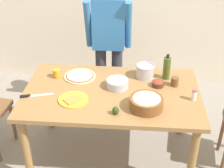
% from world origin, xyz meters
% --- Properties ---
extents(ground, '(8.00, 8.00, 0.00)m').
position_xyz_m(ground, '(0.00, 0.00, 0.00)').
color(ground, gray).
extents(dining_table, '(1.60, 0.96, 0.76)m').
position_xyz_m(dining_table, '(0.00, 0.00, 0.67)').
color(dining_table, olive).
rests_on(dining_table, ground).
extents(person_cook, '(0.49, 0.25, 1.62)m').
position_xyz_m(person_cook, '(-0.09, 0.76, 0.94)').
color(person_cook, '#2D2D38').
rests_on(person_cook, ground).
extents(pizza_raw_on_board, '(0.31, 0.31, 0.02)m').
position_xyz_m(pizza_raw_on_board, '(-0.33, 0.24, 0.77)').
color(pizza_raw_on_board, beige).
rests_on(pizza_raw_on_board, dining_table).
extents(plate_with_slice, '(0.26, 0.26, 0.02)m').
position_xyz_m(plate_with_slice, '(-0.32, -0.17, 0.77)').
color(plate_with_slice, gold).
rests_on(plate_with_slice, dining_table).
extents(popcorn_bowl, '(0.28, 0.28, 0.11)m').
position_xyz_m(popcorn_bowl, '(0.31, -0.23, 0.82)').
color(popcorn_bowl, brown).
rests_on(popcorn_bowl, dining_table).
extents(mixing_bowl_steel, '(0.20, 0.20, 0.08)m').
position_xyz_m(mixing_bowl_steel, '(0.05, 0.08, 0.80)').
color(mixing_bowl_steel, '#B7B7BC').
rests_on(mixing_bowl_steel, dining_table).
extents(small_sauce_bowl, '(0.11, 0.11, 0.06)m').
position_xyz_m(small_sauce_bowl, '(0.42, 0.13, 0.79)').
color(small_sauce_bowl, '#4C2D1E').
rests_on(small_sauce_bowl, dining_table).
extents(olive_oil_bottle, '(0.07, 0.07, 0.26)m').
position_xyz_m(olive_oil_bottle, '(0.50, 0.28, 0.87)').
color(olive_oil_bottle, '#47561E').
rests_on(olive_oil_bottle, dining_table).
extents(steel_pot, '(0.17, 0.17, 0.13)m').
position_xyz_m(steel_pot, '(0.30, 0.29, 0.83)').
color(steel_pot, '#B7B7BC').
rests_on(steel_pot, dining_table).
extents(cup_orange, '(0.07, 0.07, 0.08)m').
position_xyz_m(cup_orange, '(-0.55, 0.22, 0.80)').
color(cup_orange, orange).
rests_on(cup_orange, dining_table).
extents(cup_small_brown, '(0.07, 0.07, 0.08)m').
position_xyz_m(cup_small_brown, '(0.58, 0.15, 0.80)').
color(cup_small_brown, brown).
rests_on(cup_small_brown, dining_table).
extents(salt_shaker, '(0.04, 0.04, 0.11)m').
position_xyz_m(salt_shaker, '(0.72, -0.08, 0.81)').
color(salt_shaker, white).
rests_on(salt_shaker, dining_table).
extents(chef_knife, '(0.29, 0.10, 0.02)m').
position_xyz_m(chef_knife, '(-0.69, -0.13, 0.77)').
color(chef_knife, silver).
rests_on(chef_knife, dining_table).
extents(avocado, '(0.06, 0.06, 0.07)m').
position_xyz_m(avocado, '(0.06, -0.33, 0.80)').
color(avocado, '#2D4219').
rests_on(avocado, dining_table).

